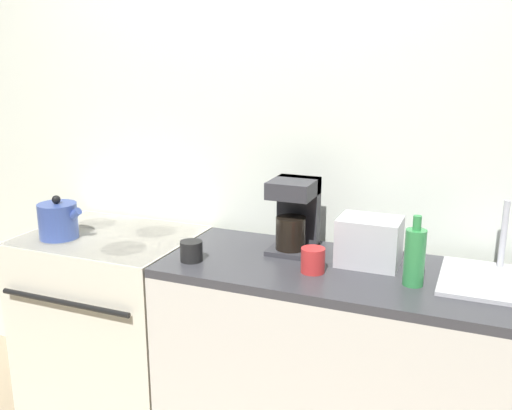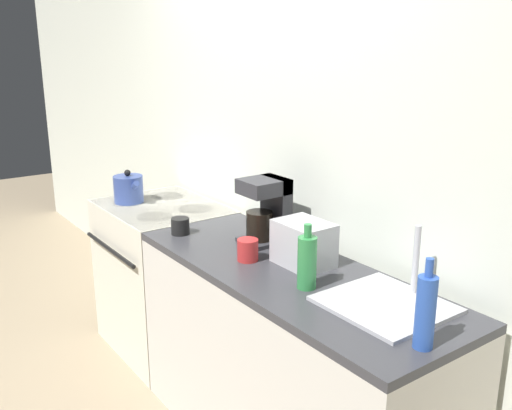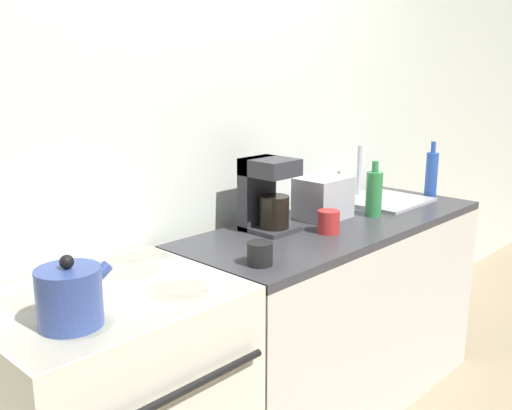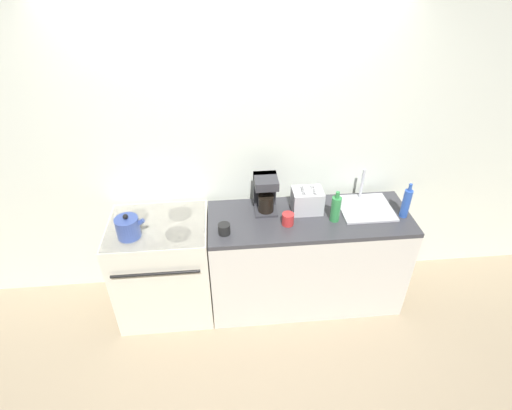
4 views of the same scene
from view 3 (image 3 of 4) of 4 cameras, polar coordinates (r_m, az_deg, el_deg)
wall_back at (r=2.38m, az=-6.95°, el=6.52°), size 8.00×0.05×2.60m
counter_block at (r=2.77m, az=8.07°, el=-10.68°), size 1.62×0.60×0.91m
kettle at (r=1.62m, az=-18.09°, el=-8.67°), size 0.22×0.17×0.20m
toaster at (r=2.64m, az=6.74°, el=0.73°), size 0.24×0.19×0.19m
coffee_maker at (r=2.41m, az=1.00°, el=1.21°), size 0.18×0.21×0.31m
sink_tray at (r=3.04m, az=12.46°, el=0.66°), size 0.42×0.39×0.28m
bottle_blue at (r=3.19m, az=17.14°, el=2.97°), size 0.06×0.06×0.30m
bottle_green at (r=2.71m, az=11.72°, el=1.17°), size 0.08×0.08×0.26m
cup_black at (r=2.01m, az=0.39°, el=-4.89°), size 0.09×0.09×0.08m
cup_red at (r=2.41m, az=7.27°, el=-1.67°), size 0.09×0.09×0.10m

